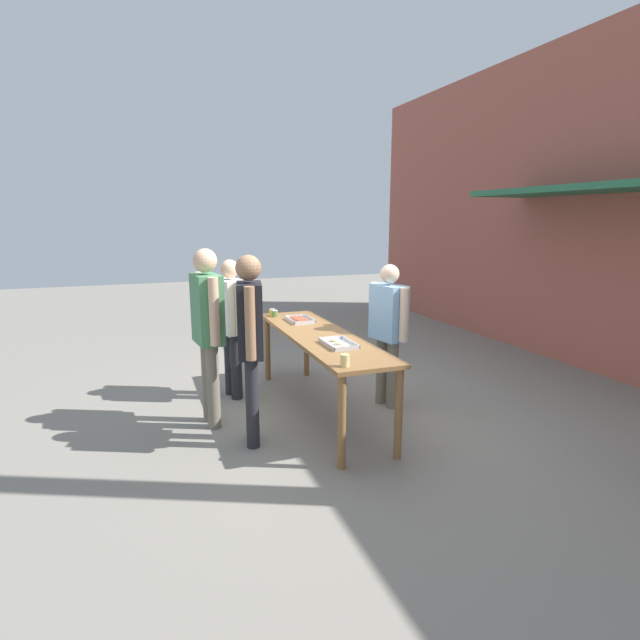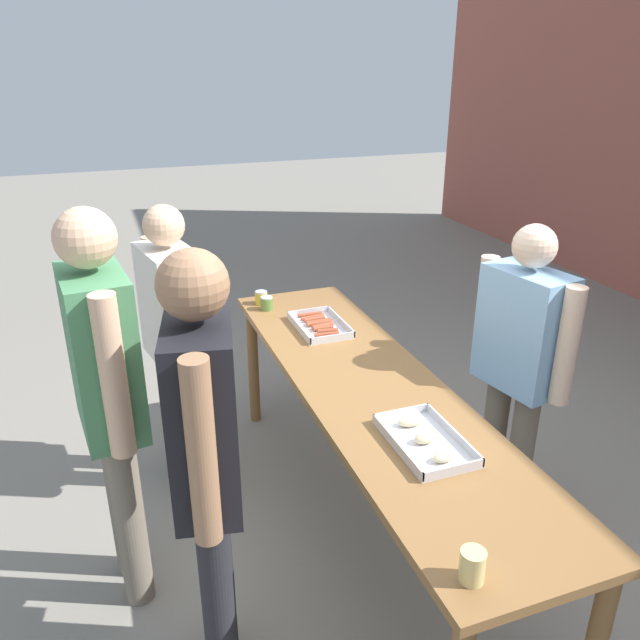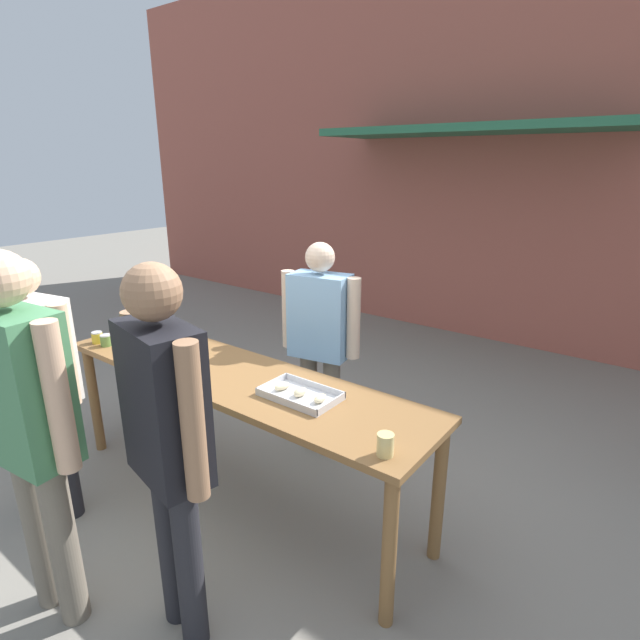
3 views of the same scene
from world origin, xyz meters
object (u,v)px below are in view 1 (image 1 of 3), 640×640
food_tray_buns (339,344)px  person_customer_with_cup (250,333)px  person_server_behind_table (388,324)px  person_customer_holding_hotdog (231,317)px  food_tray_sausages (300,320)px  condiment_jar_ketchup (275,313)px  person_customer_waiting_in_line (208,322)px  condiment_jar_mustard (272,312)px  beer_cup (345,360)px

food_tray_buns → person_customer_with_cup: size_ratio=0.25×
person_server_behind_table → person_customer_holding_hotdog: size_ratio=0.98×
food_tray_sausages → person_customer_with_cup: size_ratio=0.23×
condiment_jar_ketchup → person_server_behind_table: (1.14, 0.97, 0.03)m
food_tray_buns → person_customer_holding_hotdog: person_customer_holding_hotdog is taller
person_customer_holding_hotdog → person_customer_waiting_in_line: person_customer_waiting_in_line is taller
person_customer_holding_hotdog → person_customer_with_cup: (1.30, -0.06, 0.10)m
condiment_jar_mustard → food_tray_sausages: bearing=24.0°
condiment_jar_ketchup → person_customer_with_cup: size_ratio=0.05×
person_customer_waiting_in_line → food_tray_buns: bearing=-122.9°
food_tray_sausages → food_tray_buns: 1.21m
condiment_jar_mustard → person_server_behind_table: 1.58m
person_customer_holding_hotdog → person_customer_waiting_in_line: bearing=142.6°
condiment_jar_ketchup → person_customer_with_cup: (1.58, -0.65, 0.15)m
person_server_behind_table → food_tray_buns: bearing=-70.8°
food_tray_buns → condiment_jar_ketchup: 1.60m
person_customer_with_cup → person_customer_waiting_in_line: person_customer_waiting_in_line is taller
condiment_jar_ketchup → person_customer_holding_hotdog: (0.28, -0.59, 0.05)m
condiment_jar_mustard → person_customer_holding_hotdog: person_customer_holding_hotdog is taller
food_tray_sausages → beer_cup: (1.87, -0.21, 0.04)m
food_tray_sausages → person_customer_waiting_in_line: (0.64, -1.15, 0.19)m
food_tray_buns → condiment_jar_mustard: size_ratio=5.24×
food_tray_buns → person_customer_holding_hotdog: (-1.30, -0.79, 0.07)m
condiment_jar_mustard → condiment_jar_ketchup: (0.10, 0.01, 0.00)m
condiment_jar_ketchup → food_tray_buns: bearing=7.4°
food_tray_buns → person_customer_holding_hotdog: 1.52m
food_tray_sausages → beer_cup: beer_cup is taller
food_tray_sausages → food_tray_buns: (1.21, -0.00, 0.00)m
condiment_jar_mustard → person_customer_waiting_in_line: person_customer_waiting_in_line is taller
condiment_jar_mustard → person_customer_holding_hotdog: size_ratio=0.05×
food_tray_sausages → condiment_jar_mustard: 0.52m
food_tray_sausages → condiment_jar_ketchup: bearing=-151.1°
beer_cup → person_customer_waiting_in_line: size_ratio=0.06×
food_tray_sausages → condiment_jar_mustard: size_ratio=4.97×
person_server_behind_table → person_customer_with_cup: 1.68m
condiment_jar_mustard → condiment_jar_ketchup: same height
condiment_jar_ketchup → person_server_behind_table: bearing=40.3°
food_tray_buns → person_customer_waiting_in_line: person_customer_waiting_in_line is taller
beer_cup → person_server_behind_table: bearing=138.5°
beer_cup → condiment_jar_ketchup: bearing=179.9°
food_tray_sausages → person_customer_holding_hotdog: person_customer_holding_hotdog is taller
condiment_jar_ketchup → person_server_behind_table: 1.50m
beer_cup → person_customer_holding_hotdog: (-1.96, -0.58, 0.03)m
beer_cup → person_server_behind_table: 1.47m
condiment_jar_mustard → person_customer_with_cup: size_ratio=0.05×
person_customer_with_cup → person_server_behind_table: bearing=-63.4°
food_tray_buns → person_customer_waiting_in_line: size_ratio=0.24×
person_customer_holding_hotdog → beer_cup: bearing=-174.9°
condiment_jar_mustard → person_customer_waiting_in_line: (1.12, -0.94, 0.16)m
food_tray_buns → condiment_jar_ketchup: (-1.58, -0.21, 0.02)m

